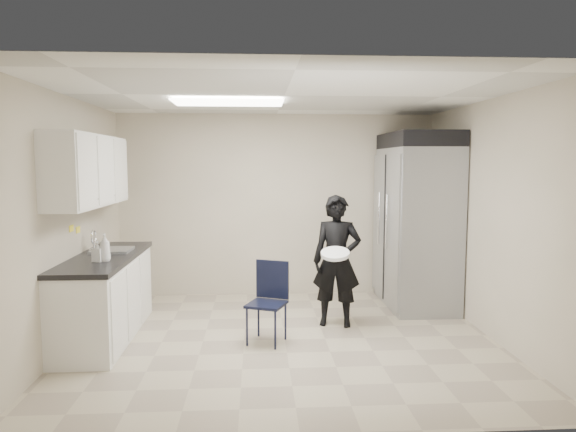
{
  "coord_description": "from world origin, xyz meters",
  "views": [
    {
      "loc": [
        -0.3,
        -5.38,
        1.9
      ],
      "look_at": [
        0.05,
        0.2,
        1.33
      ],
      "focal_mm": 32.0,
      "sensor_mm": 36.0,
      "label": 1
    }
  ],
  "objects": [
    {
      "name": "left_wall",
      "position": [
        -2.25,
        0.0,
        1.3
      ],
      "size": [
        0.0,
        4.0,
        4.0
      ],
      "primitive_type": "plane",
      "rotation": [
        1.57,
        0.0,
        1.57
      ],
      "color": "beige",
      "rests_on": "floor"
    },
    {
      "name": "right_wall",
      "position": [
        2.25,
        0.0,
        1.3
      ],
      "size": [
        0.0,
        4.0,
        4.0
      ],
      "primitive_type": "plane",
      "rotation": [
        1.57,
        0.0,
        -1.57
      ],
      "color": "beige",
      "rests_on": "floor"
    },
    {
      "name": "soap_bottle_a",
      "position": [
        -1.84,
        -0.13,
        1.05
      ],
      "size": [
        0.11,
        0.11,
        0.28
      ],
      "primitive_type": "imported",
      "rotation": [
        0.0,
        0.0,
        0.01
      ],
      "color": "white",
      "rests_on": "countertop"
    },
    {
      "name": "ceiling_panel",
      "position": [
        -0.6,
        0.4,
        2.57
      ],
      "size": [
        1.2,
        0.6,
        0.02
      ],
      "primitive_type": "cube",
      "color": "white",
      "rests_on": "ceiling"
    },
    {
      "name": "floor",
      "position": [
        0.0,
        0.0,
        0.0
      ],
      "size": [
        4.5,
        4.5,
        0.0
      ],
      "primitive_type": "plane",
      "color": "tan",
      "rests_on": "ground"
    },
    {
      "name": "countertop",
      "position": [
        -1.95,
        0.2,
        0.89
      ],
      "size": [
        0.64,
        1.95,
        0.05
      ],
      "primitive_type": "cube",
      "color": "black",
      "rests_on": "lower_counter"
    },
    {
      "name": "fridge_compressor",
      "position": [
        1.83,
        1.27,
        2.2
      ],
      "size": [
        0.8,
        1.35,
        0.2
      ],
      "primitive_type": "cube",
      "color": "black",
      "rests_on": "commercial_fridge"
    },
    {
      "name": "faucet",
      "position": [
        -2.13,
        0.45,
        1.02
      ],
      "size": [
        0.02,
        0.02,
        0.24
      ],
      "primitive_type": "cylinder",
      "color": "silver",
      "rests_on": "countertop"
    },
    {
      "name": "man_tuxedo",
      "position": [
        0.64,
        0.47,
        0.77
      ],
      "size": [
        0.63,
        0.5,
        1.54
      ],
      "primitive_type": "imported",
      "rotation": [
        0.0,
        0.0,
        -0.23
      ],
      "color": "black",
      "rests_on": "floor"
    },
    {
      "name": "towel_dispenser",
      "position": [
        -2.14,
        1.35,
        1.62
      ],
      "size": [
        0.22,
        0.3,
        0.35
      ],
      "primitive_type": "cube",
      "color": "black",
      "rests_on": "left_wall"
    },
    {
      "name": "folding_chair",
      "position": [
        -0.2,
        -0.08,
        0.42
      ],
      "size": [
        0.49,
        0.49,
        0.83
      ],
      "primitive_type": "cube",
      "rotation": [
        0.0,
        0.0,
        -0.4
      ],
      "color": "black",
      "rests_on": "floor"
    },
    {
      "name": "ceiling",
      "position": [
        0.0,
        0.0,
        2.6
      ],
      "size": [
        4.5,
        4.5,
        0.0
      ],
      "primitive_type": "plane",
      "rotation": [
        3.14,
        0.0,
        0.0
      ],
      "color": "white",
      "rests_on": "back_wall"
    },
    {
      "name": "notice_sticker_left",
      "position": [
        -2.24,
        0.1,
        1.22
      ],
      "size": [
        0.0,
        0.12,
        0.07
      ],
      "primitive_type": "cube",
      "color": "yellow",
      "rests_on": "left_wall"
    },
    {
      "name": "soap_bottle_b",
      "position": [
        -1.91,
        -0.15,
        1.01
      ],
      "size": [
        0.11,
        0.11,
        0.21
      ],
      "primitive_type": "imported",
      "rotation": [
        0.0,
        0.0,
        -0.16
      ],
      "color": "#9E9DA8",
      "rests_on": "countertop"
    },
    {
      "name": "notice_sticker_right",
      "position": [
        -2.24,
        0.3,
        1.18
      ],
      "size": [
        0.0,
        0.12,
        0.07
      ],
      "primitive_type": "cube",
      "color": "yellow",
      "rests_on": "left_wall"
    },
    {
      "name": "back_wall",
      "position": [
        0.0,
        2.0,
        1.3
      ],
      "size": [
        4.5,
        0.0,
        4.5
      ],
      "primitive_type": "plane",
      "rotation": [
        1.57,
        0.0,
        0.0
      ],
      "color": "beige",
      "rests_on": "floor"
    },
    {
      "name": "commercial_fridge",
      "position": [
        1.83,
        1.27,
        1.05
      ],
      "size": [
        0.8,
        1.35,
        2.1
      ],
      "primitive_type": "cube",
      "color": "gray",
      "rests_on": "floor"
    },
    {
      "name": "sink",
      "position": [
        -1.93,
        0.45,
        0.87
      ],
      "size": [
        0.42,
        0.4,
        0.14
      ],
      "primitive_type": "cube",
      "color": "gray",
      "rests_on": "countertop"
    },
    {
      "name": "bucket_lid",
      "position": [
        0.58,
        0.23,
        0.9
      ],
      "size": [
        0.39,
        0.39,
        0.04
      ],
      "primitive_type": "cylinder",
      "rotation": [
        0.0,
        0.0,
        -0.23
      ],
      "color": "white",
      "rests_on": "man_tuxedo"
    },
    {
      "name": "lower_counter",
      "position": [
        -1.95,
        0.2,
        0.43
      ],
      "size": [
        0.6,
        1.9,
        0.86
      ],
      "primitive_type": "cube",
      "color": "silver",
      "rests_on": "floor"
    },
    {
      "name": "upper_cabinets",
      "position": [
        -2.08,
        0.2,
        1.83
      ],
      "size": [
        0.35,
        1.8,
        0.75
      ],
      "primitive_type": "cube",
      "color": "silver",
      "rests_on": "left_wall"
    }
  ]
}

